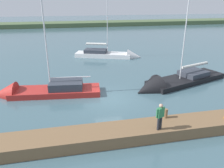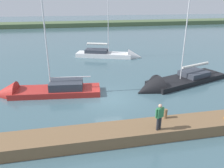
{
  "view_description": "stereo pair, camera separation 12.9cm",
  "coord_description": "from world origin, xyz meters",
  "px_view_note": "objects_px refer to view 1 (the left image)",
  "views": [
    {
      "loc": [
        3.32,
        16.49,
        7.76
      ],
      "look_at": [
        -0.02,
        0.46,
        1.49
      ],
      "focal_mm": 35.64,
      "sensor_mm": 36.0,
      "label": 1
    },
    {
      "loc": [
        3.2,
        16.51,
        7.76
      ],
      "look_at": [
        -0.02,
        0.46,
        1.49
      ],
      "focal_mm": 35.64,
      "sensor_mm": 36.0,
      "label": 2
    }
  ],
  "objects_px": {
    "sailboat_behind_pier": "(172,84)",
    "sailboat_near_dock": "(38,92)",
    "mooring_post_near": "(166,113)",
    "sailboat_far_left": "(112,56)",
    "person_on_dock": "(160,115)"
  },
  "relations": [
    {
      "from": "sailboat_far_left",
      "to": "sailboat_behind_pier",
      "type": "height_order",
      "value": "sailboat_far_left"
    },
    {
      "from": "sailboat_behind_pier",
      "to": "person_on_dock",
      "type": "height_order",
      "value": "sailboat_behind_pier"
    },
    {
      "from": "sailboat_behind_pier",
      "to": "sailboat_near_dock",
      "type": "bearing_deg",
      "value": -20.24
    },
    {
      "from": "mooring_post_near",
      "to": "sailboat_behind_pier",
      "type": "xyz_separation_m",
      "value": [
        -3.82,
        -6.87,
        -0.87
      ]
    },
    {
      "from": "sailboat_near_dock",
      "to": "sailboat_far_left",
      "type": "xyz_separation_m",
      "value": [
        -9.02,
        -11.77,
        0.0
      ]
    },
    {
      "from": "sailboat_behind_pier",
      "to": "mooring_post_near",
      "type": "bearing_deg",
      "value": 41.91
    },
    {
      "from": "sailboat_far_left",
      "to": "mooring_post_near",
      "type": "bearing_deg",
      "value": -72.04
    },
    {
      "from": "sailboat_near_dock",
      "to": "sailboat_behind_pier",
      "type": "bearing_deg",
      "value": -175.17
    },
    {
      "from": "sailboat_far_left",
      "to": "person_on_dock",
      "type": "distance_m",
      "value": 20.18
    },
    {
      "from": "sailboat_near_dock",
      "to": "sailboat_far_left",
      "type": "bearing_deg",
      "value": -121.44
    },
    {
      "from": "mooring_post_near",
      "to": "sailboat_behind_pier",
      "type": "relative_size",
      "value": 0.05
    },
    {
      "from": "mooring_post_near",
      "to": "sailboat_near_dock",
      "type": "xyz_separation_m",
      "value": [
        8.51,
        -7.13,
        -0.81
      ]
    },
    {
      "from": "sailboat_near_dock",
      "to": "sailboat_behind_pier",
      "type": "xyz_separation_m",
      "value": [
        -12.32,
        0.26,
        -0.07
      ]
    },
    {
      "from": "sailboat_near_dock",
      "to": "sailboat_far_left",
      "type": "height_order",
      "value": "sailboat_far_left"
    },
    {
      "from": "sailboat_behind_pier",
      "to": "person_on_dock",
      "type": "distance_m",
      "value": 9.46
    }
  ]
}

